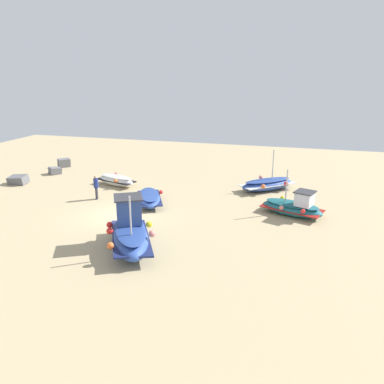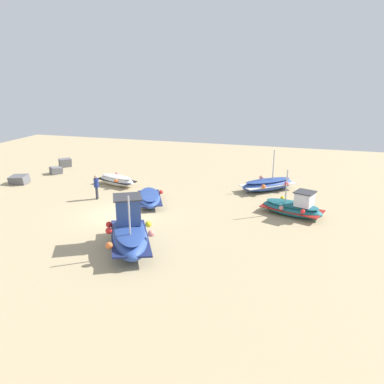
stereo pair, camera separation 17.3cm
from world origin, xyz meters
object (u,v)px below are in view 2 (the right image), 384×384
object	(u,v)px
fishing_boat_1	(117,180)
fishing_boat_3	(149,198)
fishing_boat_0	(129,233)
fishing_boat_2	(293,207)
person_walking	(96,185)
fishing_boat_4	(268,184)

from	to	relation	value
fishing_boat_1	fishing_boat_3	xyz separation A→B (m)	(-3.26, -4.03, -0.03)
fishing_boat_0	fishing_boat_3	xyz separation A→B (m)	(6.42, 1.61, -0.40)
fishing_boat_2	person_walking	bearing A→B (deg)	-157.31
fishing_boat_1	fishing_boat_3	size ratio (longest dim) A/B	0.90
fishing_boat_2	person_walking	world-z (taller)	fishing_boat_2
fishing_boat_3	person_walking	distance (m)	3.85
person_walking	fishing_boat_1	bearing A→B (deg)	-101.71
fishing_boat_3	fishing_boat_4	bearing A→B (deg)	100.67
fishing_boat_2	person_walking	distance (m)	12.98
fishing_boat_2	fishing_boat_0	bearing A→B (deg)	-117.33
person_walking	fishing_boat_0	bearing A→B (deg)	114.99
fishing_boat_0	fishing_boat_3	world-z (taller)	fishing_boat_0
fishing_boat_4	person_walking	bearing A→B (deg)	-14.83
fishing_boat_0	fishing_boat_4	bearing A→B (deg)	-53.69
fishing_boat_0	fishing_boat_1	bearing A→B (deg)	2.00
fishing_boat_0	fishing_boat_1	size ratio (longest dim) A/B	1.41
fishing_boat_4	fishing_boat_2	bearing A→B (deg)	72.08
fishing_boat_2	fishing_boat_1	bearing A→B (deg)	-171.72
fishing_boat_2	fishing_boat_3	size ratio (longest dim) A/B	1.04
fishing_boat_3	fishing_boat_2	bearing A→B (deg)	67.37
fishing_boat_0	fishing_boat_4	world-z (taller)	fishing_boat_4
fishing_boat_3	person_walking	world-z (taller)	person_walking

